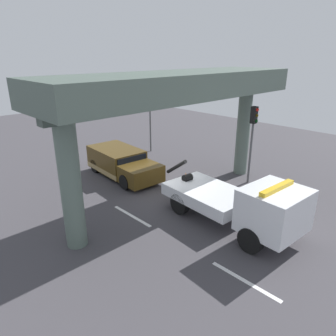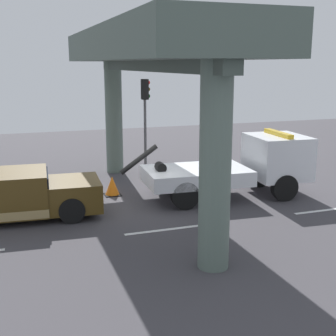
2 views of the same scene
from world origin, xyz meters
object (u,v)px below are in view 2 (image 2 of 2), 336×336
at_px(tow_truck_white, 244,165).
at_px(towed_van_green, 12,196).
at_px(traffic_light_far, 145,106).
at_px(traffic_cone_orange, 112,186).

bearing_deg(tow_truck_white, towed_van_green, 179.63).
height_order(tow_truck_white, traffic_light_far, traffic_light_far).
xyz_separation_m(towed_van_green, traffic_cone_orange, (3.72, 1.67, -0.42)).
bearing_deg(traffic_cone_orange, towed_van_green, -155.82).
xyz_separation_m(tow_truck_white, traffic_cone_orange, (-4.80, 1.73, -0.84)).
bearing_deg(traffic_light_far, tow_truck_white, -60.79).
xyz_separation_m(traffic_light_far, traffic_cone_orange, (-2.22, -2.88, -2.81)).
distance_m(tow_truck_white, traffic_light_far, 5.63).
distance_m(traffic_light_far, traffic_cone_orange, 4.60).
relative_size(tow_truck_white, traffic_light_far, 1.68).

